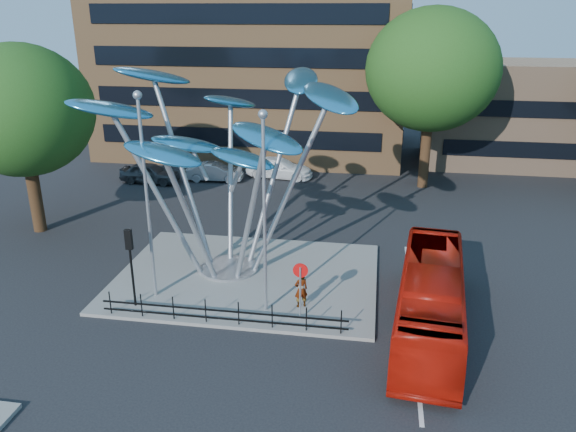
% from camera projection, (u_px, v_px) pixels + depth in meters
% --- Properties ---
extents(ground, '(120.00, 120.00, 0.00)m').
position_uv_depth(ground, '(237.00, 353.00, 20.62)').
color(ground, black).
rests_on(ground, ground).
extents(traffic_island, '(12.00, 9.00, 0.15)m').
position_uv_depth(traffic_island, '(247.00, 277.00, 26.30)').
color(traffic_island, slate).
rests_on(traffic_island, ground).
extents(low_building_near, '(15.00, 8.00, 8.00)m').
position_uv_depth(low_building_near, '(523.00, 114.00, 44.58)').
color(low_building_near, '#A57F61').
rests_on(low_building_near, ground).
extents(tree_right, '(8.80, 8.80, 12.11)m').
position_uv_depth(tree_right, '(432.00, 70.00, 36.97)').
color(tree_right, black).
rests_on(tree_right, ground).
extents(tree_left, '(7.60, 7.60, 10.32)m').
position_uv_depth(tree_left, '(21.00, 111.00, 29.60)').
color(tree_left, black).
rests_on(tree_left, ground).
extents(leaf_sculpture, '(12.72, 9.54, 9.51)m').
position_uv_depth(leaf_sculpture, '(223.00, 129.00, 24.71)').
color(leaf_sculpture, '#9EA0A5').
rests_on(leaf_sculpture, traffic_island).
extents(street_lamp_left, '(0.36, 0.36, 8.80)m').
position_uv_depth(street_lamp_left, '(145.00, 181.00, 22.66)').
color(street_lamp_left, '#9EA0A5').
rests_on(street_lamp_left, traffic_island).
extents(street_lamp_right, '(0.36, 0.36, 8.30)m').
position_uv_depth(street_lamp_right, '(264.00, 197.00, 21.54)').
color(street_lamp_right, '#9EA0A5').
rests_on(street_lamp_right, traffic_island).
extents(traffic_light_island, '(0.28, 0.18, 3.42)m').
position_uv_depth(traffic_light_island, '(130.00, 252.00, 22.77)').
color(traffic_light_island, black).
rests_on(traffic_light_island, traffic_island).
extents(no_entry_sign_island, '(0.60, 0.10, 2.45)m').
position_uv_depth(no_entry_sign_island, '(300.00, 282.00, 22.02)').
color(no_entry_sign_island, '#9EA0A5').
rests_on(no_entry_sign_island, traffic_island).
extents(pedestrian_railing_front, '(10.00, 0.06, 1.00)m').
position_uv_depth(pedestrian_railing_front, '(222.00, 314.00, 22.15)').
color(pedestrian_railing_front, black).
rests_on(pedestrian_railing_front, traffic_island).
extents(red_bus, '(3.28, 10.03, 2.74)m').
position_uv_depth(red_bus, '(430.00, 299.00, 21.61)').
color(red_bus, '#B91408').
rests_on(red_bus, ground).
extents(pedestrian, '(0.68, 0.60, 1.58)m').
position_uv_depth(pedestrian, '(301.00, 290.00, 23.26)').
color(pedestrian, gray).
rests_on(pedestrian, traffic_island).
extents(parked_car_left, '(4.36, 1.98, 1.45)m').
position_uv_depth(parked_car_left, '(150.00, 173.00, 40.42)').
color(parked_car_left, '#3B3E43').
rests_on(parked_car_left, ground).
extents(parked_car_mid, '(4.14, 1.68, 1.34)m').
position_uv_depth(parked_car_mid, '(215.00, 172.00, 40.89)').
color(parked_car_mid, '#A0A3A7').
rests_on(parked_car_mid, ground).
extents(parked_car_right, '(5.14, 2.47, 1.44)m').
position_uv_depth(parked_car_right, '(279.00, 168.00, 41.67)').
color(parked_car_right, white).
rests_on(parked_car_right, ground).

